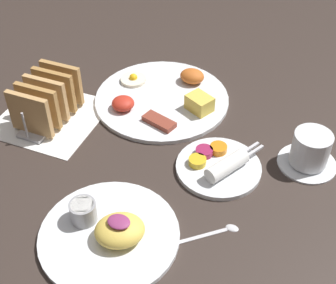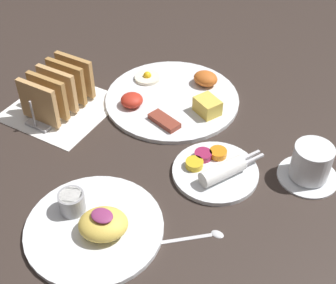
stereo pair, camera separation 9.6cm
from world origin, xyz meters
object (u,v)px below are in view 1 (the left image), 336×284
(plate_breakfast, at_px, (163,98))
(plate_foreground, at_px, (109,231))
(plate_condiments, at_px, (219,165))
(coffee_cup, at_px, (310,151))
(toast_rack, at_px, (47,99))

(plate_breakfast, distance_m, plate_foreground, 0.41)
(plate_condiments, height_order, plate_foreground, plate_foreground)
(plate_foreground, distance_m, coffee_cup, 0.43)
(toast_rack, bearing_deg, coffee_cup, 6.81)
(plate_breakfast, relative_size, plate_foreground, 1.28)
(plate_foreground, bearing_deg, coffee_cup, 47.35)
(plate_breakfast, xyz_separation_m, coffee_cup, (0.35, -0.09, 0.03))
(plate_foreground, distance_m, toast_rack, 0.37)
(plate_condiments, distance_m, plate_foreground, 0.26)
(plate_condiments, xyz_separation_m, plate_foreground, (-0.13, -0.23, 0.00))
(toast_rack, height_order, coffee_cup, toast_rack)
(plate_breakfast, height_order, coffee_cup, coffee_cup)
(plate_condiments, height_order, coffee_cup, coffee_cup)
(plate_condiments, xyz_separation_m, coffee_cup, (0.16, 0.08, 0.02))
(plate_breakfast, height_order, toast_rack, toast_rack)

